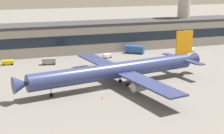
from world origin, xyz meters
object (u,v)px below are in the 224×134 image
at_px(pushback_tractor, 189,49).
at_px(follow_me_car, 8,62).
at_px(traffic_cone_2, 150,89).
at_px(airliner, 119,70).
at_px(fuel_truck, 135,49).
at_px(baggage_tug, 107,56).
at_px(traffic_cone_0, 166,86).
at_px(traffic_cone_1, 102,98).
at_px(crew_van, 49,61).

xyz_separation_m(pushback_tractor, follow_me_car, (-80.33, 0.26, 0.04)).
bearing_deg(traffic_cone_2, follow_me_car, 130.72).
xyz_separation_m(airliner, fuel_truck, (23.07, 41.77, -2.97)).
relative_size(pushback_tractor, baggage_tug, 1.32).
bearing_deg(traffic_cone_0, follow_me_car, 134.93).
height_order(airliner, baggage_tug, airliner).
relative_size(fuel_truck, pushback_tractor, 1.58).
height_order(pushback_tractor, traffic_cone_1, pushback_tractor).
bearing_deg(baggage_tug, crew_van, -172.37).
bearing_deg(airliner, traffic_cone_1, -129.73).
xyz_separation_m(follow_me_car, traffic_cone_0, (44.88, -45.00, -0.80)).
distance_m(pushback_tractor, traffic_cone_2, 61.16).
bearing_deg(traffic_cone_2, traffic_cone_1, -168.13).
relative_size(crew_van, traffic_cone_1, 8.62).
distance_m(follow_me_car, traffic_cone_0, 63.56).
bearing_deg(traffic_cone_1, airliner, 50.27).
xyz_separation_m(crew_van, traffic_cone_1, (7.81, -44.04, -1.14)).
xyz_separation_m(pushback_tractor, traffic_cone_1, (-57.25, -48.53, -0.73)).
xyz_separation_m(airliner, crew_van, (-16.47, 33.62, -3.39)).
bearing_deg(airliner, follow_me_car, 129.60).
height_order(airliner, pushback_tractor, airliner).
distance_m(baggage_tug, traffic_cone_1, 50.34).
relative_size(airliner, follow_me_car, 13.90).
height_order(crew_van, traffic_cone_2, crew_van).
bearing_deg(baggage_tug, traffic_cone_0, -83.75).
distance_m(fuel_truck, traffic_cone_1, 61.11).
relative_size(follow_me_car, crew_van, 0.83).
bearing_deg(traffic_cone_0, crew_van, 126.34).
relative_size(fuel_truck, traffic_cone_1, 13.15).
distance_m(fuel_truck, traffic_cone_0, 49.44).
distance_m(baggage_tug, crew_van, 25.06).
relative_size(airliner, baggage_tug, 15.79).
relative_size(fuel_truck, baggage_tug, 2.09).
height_order(baggage_tug, traffic_cone_0, baggage_tug).
bearing_deg(pushback_tractor, traffic_cone_1, -139.72).
bearing_deg(crew_van, traffic_cone_1, -79.95).
xyz_separation_m(airliner, follow_me_car, (-31.74, 38.37, -3.76)).
distance_m(fuel_truck, crew_van, 40.37).
bearing_deg(airliner, pushback_tractor, 38.10).
relative_size(crew_van, traffic_cone_2, 9.73).
xyz_separation_m(baggage_tug, crew_van, (-24.83, -3.33, 0.37)).
distance_m(airliner, traffic_cone_1, 14.29).
xyz_separation_m(crew_van, traffic_cone_2, (23.82, -40.67, -1.18)).
relative_size(airliner, traffic_cone_2, 112.53).
xyz_separation_m(follow_me_car, traffic_cone_2, (39.10, -45.42, -0.81)).
bearing_deg(baggage_tug, follow_me_car, 177.97).
xyz_separation_m(follow_me_car, baggage_tug, (40.11, -1.42, -0.00)).
relative_size(pushback_tractor, follow_me_car, 1.16).
bearing_deg(baggage_tug, fuel_truck, 18.16).
height_order(fuel_truck, baggage_tug, fuel_truck).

